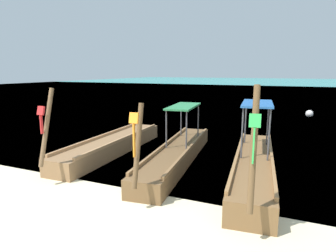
% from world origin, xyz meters
% --- Properties ---
extents(ground, '(120.00, 120.00, 0.00)m').
position_xyz_m(ground, '(0.00, 0.00, 0.00)').
color(ground, beige).
extents(sea_water, '(120.00, 120.00, 0.00)m').
position_xyz_m(sea_water, '(0.00, 62.36, 0.00)').
color(sea_water, teal).
rests_on(sea_water, ground).
extents(longtail_boat_red_ribbon, '(1.29, 6.72, 2.66)m').
position_xyz_m(longtail_boat_red_ribbon, '(-2.67, 5.09, 0.30)').
color(longtail_boat_red_ribbon, olive).
rests_on(longtail_boat_red_ribbon, ground).
extents(longtail_boat_orange_ribbon, '(1.73, 7.09, 2.41)m').
position_xyz_m(longtail_boat_orange_ribbon, '(0.07, 5.03, 0.33)').
color(longtail_boat_orange_ribbon, brown).
rests_on(longtail_boat_orange_ribbon, ground).
extents(longtail_boat_green_ribbon, '(1.69, 6.83, 2.88)m').
position_xyz_m(longtail_boat_green_ribbon, '(2.67, 4.62, 0.37)').
color(longtail_boat_green_ribbon, brown).
rests_on(longtail_boat_green_ribbon, ground).
extents(mooring_buoy_near, '(0.49, 0.49, 0.49)m').
position_xyz_m(mooring_buoy_near, '(4.70, 17.61, 0.25)').
color(mooring_buoy_near, white).
rests_on(mooring_buoy_near, sea_water).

